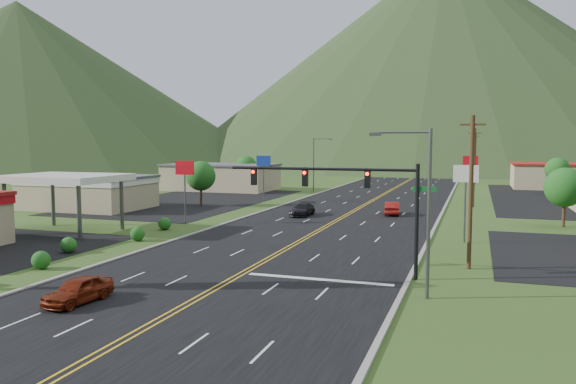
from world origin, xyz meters
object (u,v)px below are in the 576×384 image
(streetlight_west, at_px, (315,161))
(gas_canopy, at_px, (64,179))
(car_dark_mid, at_px, (303,210))
(traffic_signal, at_px, (351,190))
(car_red_near, at_px, (78,291))
(car_red_far, at_px, (392,209))
(streetlight_east, at_px, (423,201))

(streetlight_west, xyz_separation_m, gas_canopy, (-10.32, -48.00, -0.31))
(gas_canopy, relative_size, car_dark_mid, 2.11)
(streetlight_west, xyz_separation_m, car_dark_mid, (7.12, -30.36, -4.49))
(traffic_signal, xyz_separation_m, streetlight_west, (-18.16, 56.00, -0.15))
(gas_canopy, height_order, car_red_near, gas_canopy)
(streetlight_west, height_order, gas_canopy, streetlight_west)
(car_red_near, bearing_deg, traffic_signal, 47.86)
(traffic_signal, relative_size, car_red_far, 2.92)
(car_red_near, height_order, car_dark_mid, car_dark_mid)
(streetlight_west, distance_m, gas_canopy, 49.10)
(gas_canopy, distance_m, car_red_near, 25.36)
(streetlight_east, xyz_separation_m, streetlight_west, (-22.86, 60.00, 0.00))
(streetlight_west, relative_size, gas_canopy, 0.90)
(car_dark_mid, bearing_deg, traffic_signal, -66.75)
(streetlight_east, bearing_deg, traffic_signal, 139.61)
(streetlight_west, distance_m, car_red_near, 67.17)
(car_dark_mid, distance_m, car_red_far, 10.24)
(streetlight_west, bearing_deg, car_red_near, -84.64)
(car_red_far, bearing_deg, gas_canopy, 31.72)
(car_red_near, bearing_deg, streetlight_west, 101.21)
(car_red_near, distance_m, car_red_far, 41.74)
(traffic_signal, distance_m, car_red_near, 16.68)
(car_dark_mid, height_order, car_red_far, car_red_far)
(streetlight_east, bearing_deg, car_red_near, -157.94)
(streetlight_east, bearing_deg, streetlight_west, 110.86)
(streetlight_west, bearing_deg, car_dark_mid, -76.80)
(streetlight_east, xyz_separation_m, car_red_far, (-6.35, 33.74, -4.44))
(streetlight_east, xyz_separation_m, gas_canopy, (-33.18, 12.00, -0.31))
(traffic_signal, distance_m, car_red_far, 30.14)
(gas_canopy, relative_size, car_red_near, 2.51)
(car_dark_mid, xyz_separation_m, car_red_far, (9.38, 4.10, 0.05))
(gas_canopy, xyz_separation_m, car_red_near, (16.59, -18.72, -4.19))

